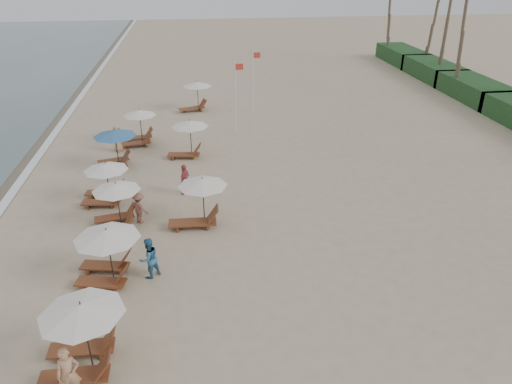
{
  "coord_description": "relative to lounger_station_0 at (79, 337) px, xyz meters",
  "views": [
    {
      "loc": [
        -1.62,
        -14.99,
        11.14
      ],
      "look_at": [
        1.0,
        4.39,
        1.3
      ],
      "focal_mm": 33.48,
      "sensor_mm": 36.0,
      "label": 1
    }
  ],
  "objects": [
    {
      "name": "inland_station_2",
      "position": [
        3.86,
        25.77,
        0.11
      ],
      "size": [
        2.76,
        2.24,
        2.22
      ],
      "color": "brown",
      "rests_on": "ground"
    },
    {
      "name": "foam_line",
      "position": [
        -5.9,
        14.0,
        -1.22
      ],
      "size": [
        0.5,
        140.0,
        0.02
      ],
      "primitive_type": "cube",
      "color": "white",
      "rests_on": "ground"
    },
    {
      "name": "beachgoer_far_b",
      "position": [
        -1.1,
        17.77,
        -0.41
      ],
      "size": [
        0.83,
        0.95,
        1.64
      ],
      "primitive_type": "imported",
      "rotation": [
        0.0,
        0.0,
        1.1
      ],
      "color": "tan",
      "rests_on": "ground"
    },
    {
      "name": "lounger_station_1",
      "position": [
        0.08,
        4.4,
        -0.05
      ],
      "size": [
        2.64,
        2.45,
        2.15
      ],
      "color": "brown",
      "rests_on": "ground"
    },
    {
      "name": "beachgoer_far_a",
      "position": [
        3.03,
        11.28,
        -0.42
      ],
      "size": [
        0.73,
        1.03,
        1.63
      ],
      "primitive_type": "imported",
      "rotation": [
        0.0,
        0.0,
        4.33
      ],
      "color": "#B2474C",
      "rests_on": "ground"
    },
    {
      "name": "lounger_station_3",
      "position": [
        -0.91,
        10.9,
        -0.19
      ],
      "size": [
        2.47,
        2.15,
        2.06
      ],
      "color": "brown",
      "rests_on": "ground"
    },
    {
      "name": "lounger_station_5",
      "position": [
        0.04,
        18.92,
        -0.14
      ],
      "size": [
        2.49,
        2.14,
        2.25
      ],
      "color": "brown",
      "rests_on": "ground"
    },
    {
      "name": "lounger_station_4",
      "position": [
        -0.97,
        15.21,
        0.03
      ],
      "size": [
        2.58,
        2.43,
        2.25
      ],
      "color": "brown",
      "rests_on": "ground"
    },
    {
      "name": "beachgoer_near",
      "position": [
        -0.13,
        -1.01,
        -0.38
      ],
      "size": [
        0.71,
        0.55,
        1.72
      ],
      "primitive_type": "imported",
      "rotation": [
        0.0,
        0.0,
        0.24
      ],
      "color": "tan",
      "rests_on": "ground"
    },
    {
      "name": "lounger_station_2",
      "position": [
        -0.08,
        8.31,
        -0.11
      ],
      "size": [
        2.42,
        2.12,
        2.18
      ],
      "color": "brown",
      "rests_on": "ground"
    },
    {
      "name": "inland_station_0",
      "position": [
        3.61,
        7.97,
        0.05
      ],
      "size": [
        2.83,
        2.24,
        2.22
      ],
      "color": "brown",
      "rests_on": "ground"
    },
    {
      "name": "beachgoer_mid_b",
      "position": [
        0.96,
        8.6,
        -0.49
      ],
      "size": [
        1.11,
        1.04,
        1.5
      ],
      "primitive_type": "imported",
      "rotation": [
        0.0,
        0.0,
        2.47
      ],
      "color": "brown",
      "rests_on": "ground"
    },
    {
      "name": "flag_pole_near",
      "position": [
        6.53,
        20.11,
        1.47
      ],
      "size": [
        0.59,
        0.08,
        4.92
      ],
      "color": "silver",
      "rests_on": "ground"
    },
    {
      "name": "beachgoer_mid_a",
      "position": [
        1.67,
        4.34,
        -0.4
      ],
      "size": [
        1.03,
        1.0,
        1.66
      ],
      "primitive_type": "imported",
      "rotation": [
        0.0,
        0.0,
        3.81
      ],
      "color": "#2F688E",
      "rests_on": "ground"
    },
    {
      "name": "flag_pole_far",
      "position": [
        8.32,
        24.75,
        1.38
      ],
      "size": [
        0.6,
        0.08,
        4.74
      ],
      "color": "silver",
      "rests_on": "ground"
    },
    {
      "name": "ground",
      "position": [
        5.3,
        4.0,
        -1.24
      ],
      "size": [
        160.0,
        160.0,
        0.0
      ],
      "primitive_type": "plane",
      "color": "tan",
      "rests_on": "ground"
    },
    {
      "name": "lounger_station_0",
      "position": [
        0.0,
        0.0,
        0.0
      ],
      "size": [
        2.69,
        2.45,
        2.4
      ],
      "color": "brown",
      "rests_on": "ground"
    },
    {
      "name": "inland_station_1",
      "position": [
        3.22,
        16.26,
        0.16
      ],
      "size": [
        2.66,
        2.24,
        2.22
      ],
      "color": "brown",
      "rests_on": "ground"
    }
  ]
}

